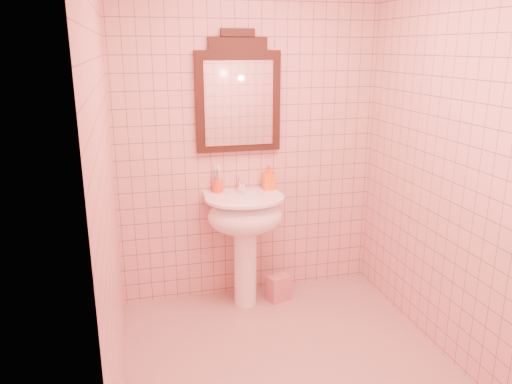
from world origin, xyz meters
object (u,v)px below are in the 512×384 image
object	(u,v)px
soap_dispenser	(269,178)
toothbrush_cup	(218,186)
mirror	(238,96)
towel	(279,288)
pedestal_sink	(245,223)

from	to	relation	value
soap_dispenser	toothbrush_cup	bearing A→B (deg)	175.40
mirror	soap_dispenser	distance (m)	0.65
mirror	toothbrush_cup	bearing A→B (deg)	-169.17
soap_dispenser	towel	xyz separation A→B (m)	(0.05, -0.15, -0.86)
pedestal_sink	towel	world-z (taller)	pedestal_sink
pedestal_sink	mirror	bearing A→B (deg)	90.00
mirror	soap_dispenser	size ratio (longest dim) A/B	4.58
pedestal_sink	mirror	size ratio (longest dim) A/B	0.99
towel	soap_dispenser	bearing A→B (deg)	107.18
pedestal_sink	toothbrush_cup	xyz separation A→B (m)	(-0.17, 0.17, 0.25)
soap_dispenser	towel	bearing A→B (deg)	-74.00
pedestal_sink	soap_dispenser	bearing A→B (deg)	33.68
pedestal_sink	toothbrush_cup	bearing A→B (deg)	135.64
towel	mirror	bearing A→B (deg)	141.86
toothbrush_cup	towel	world-z (taller)	toothbrush_cup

